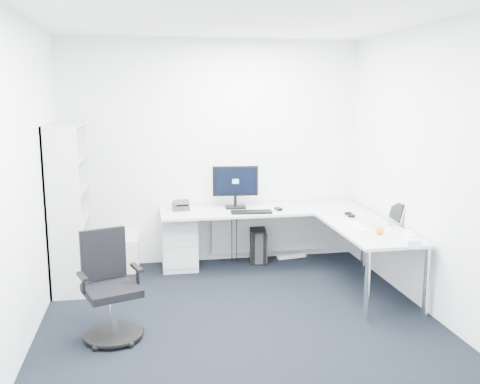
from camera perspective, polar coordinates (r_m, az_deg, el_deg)
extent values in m
plane|color=black|center=(4.86, 0.45, -14.60)|extent=(4.20, 4.20, 0.00)
plane|color=white|center=(4.45, 0.50, 18.74)|extent=(4.20, 4.20, 0.00)
cube|color=white|center=(6.52, -2.93, 4.21)|extent=(3.60, 0.02, 2.70)
cube|color=white|center=(2.47, 9.51, -6.36)|extent=(3.60, 0.02, 2.70)
cube|color=white|center=(4.50, -22.70, 0.57)|extent=(0.02, 4.20, 2.70)
cube|color=white|center=(5.10, 20.77, 1.79)|extent=(0.02, 4.20, 2.70)
cube|color=#BBBDBD|center=(6.45, -6.50, -5.29)|extent=(0.41, 0.51, 0.63)
cube|color=black|center=(6.69, 1.88, -5.57)|extent=(0.26, 0.46, 0.42)
cube|color=beige|center=(6.51, -11.55, -6.41)|extent=(0.19, 0.41, 0.39)
cube|color=white|center=(6.87, 5.53, -6.83)|extent=(0.39, 0.13, 0.04)
cube|color=black|center=(6.14, 1.22, -2.14)|extent=(0.48, 0.20, 0.02)
cube|color=black|center=(6.30, 4.11, -1.81)|extent=(0.08, 0.11, 0.03)
cube|color=white|center=(5.64, 12.32, -3.57)|extent=(0.14, 0.45, 0.01)
sphere|color=orange|center=(5.39, 14.66, -3.96)|extent=(0.08, 0.08, 0.08)
cube|color=white|center=(5.09, 17.72, -5.03)|extent=(0.15, 0.23, 0.08)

